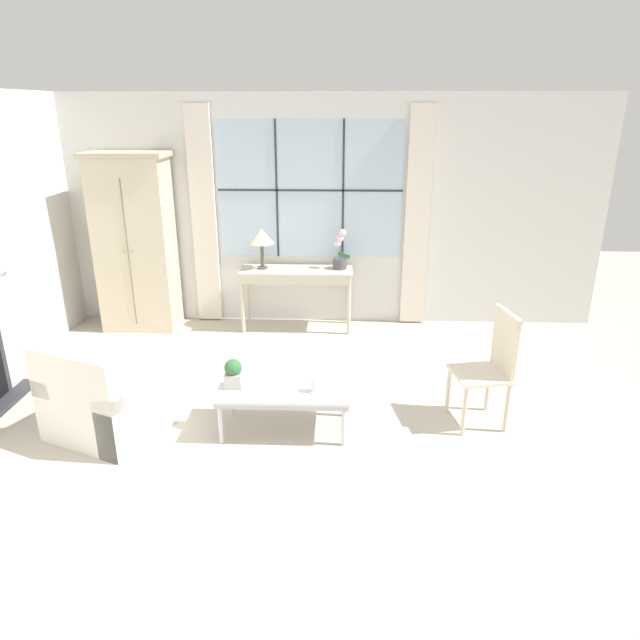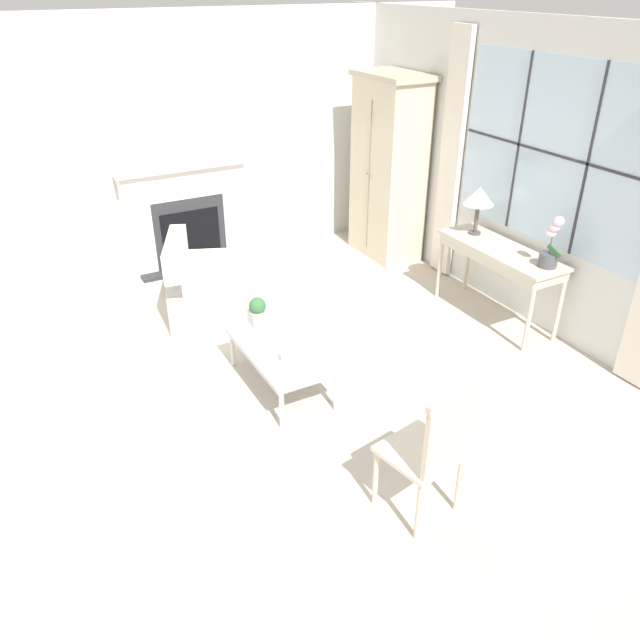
{
  "view_description": "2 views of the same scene",
  "coord_description": "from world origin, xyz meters",
  "px_view_note": "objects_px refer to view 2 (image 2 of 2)",
  "views": [
    {
      "loc": [
        0.4,
        -4.03,
        2.63
      ],
      "look_at": [
        0.22,
        0.57,
        0.9
      ],
      "focal_mm": 32.0,
      "sensor_mm": 36.0,
      "label": 1
    },
    {
      "loc": [
        3.95,
        -1.55,
        3.1
      ],
      "look_at": [
        0.12,
        0.54,
        0.67
      ],
      "focal_mm": 35.0,
      "sensor_mm": 36.0,
      "label": 2
    }
  ],
  "objects_px": {
    "armchair_upholstered": "(214,291)",
    "potted_plant_small": "(258,311)",
    "armoire": "(388,168)",
    "side_chair_wooden": "(434,446)",
    "coffee_table": "(281,350)",
    "console_table": "(500,256)",
    "table_lamp": "(479,197)",
    "pillar_candle": "(286,357)",
    "potted_orchid": "(551,247)",
    "fireplace": "(186,210)"
  },
  "relations": [
    {
      "from": "table_lamp",
      "to": "coffee_table",
      "type": "relative_size",
      "value": 0.44
    },
    {
      "from": "console_table",
      "to": "armchair_upholstered",
      "type": "bearing_deg",
      "value": -119.51
    },
    {
      "from": "side_chair_wooden",
      "to": "potted_orchid",
      "type": "bearing_deg",
      "value": 119.94
    },
    {
      "from": "coffee_table",
      "to": "console_table",
      "type": "bearing_deg",
      "value": 91.91
    },
    {
      "from": "potted_orchid",
      "to": "coffee_table",
      "type": "distance_m",
      "value": 2.6
    },
    {
      "from": "potted_plant_small",
      "to": "pillar_candle",
      "type": "height_order",
      "value": "potted_plant_small"
    },
    {
      "from": "coffee_table",
      "to": "pillar_candle",
      "type": "relative_size",
      "value": 7.97
    },
    {
      "from": "console_table",
      "to": "side_chair_wooden",
      "type": "bearing_deg",
      "value": -50.34
    },
    {
      "from": "pillar_candle",
      "to": "side_chair_wooden",
      "type": "bearing_deg",
      "value": 10.13
    },
    {
      "from": "armoire",
      "to": "side_chair_wooden",
      "type": "xyz_separation_m",
      "value": [
        3.81,
        -2.21,
        -0.5
      ]
    },
    {
      "from": "armoire",
      "to": "coffee_table",
      "type": "relative_size",
      "value": 1.92
    },
    {
      "from": "table_lamp",
      "to": "potted_plant_small",
      "type": "height_order",
      "value": "table_lamp"
    },
    {
      "from": "armoire",
      "to": "armchair_upholstered",
      "type": "height_order",
      "value": "armoire"
    },
    {
      "from": "potted_orchid",
      "to": "pillar_candle",
      "type": "height_order",
      "value": "potted_orchid"
    },
    {
      "from": "console_table",
      "to": "potted_orchid",
      "type": "distance_m",
      "value": 0.6
    },
    {
      "from": "potted_plant_small",
      "to": "potted_orchid",
      "type": "bearing_deg",
      "value": 70.73
    },
    {
      "from": "side_chair_wooden",
      "to": "coffee_table",
      "type": "bearing_deg",
      "value": -173.71
    },
    {
      "from": "table_lamp",
      "to": "potted_orchid",
      "type": "relative_size",
      "value": 1.01
    },
    {
      "from": "fireplace",
      "to": "console_table",
      "type": "distance_m",
      "value": 3.58
    },
    {
      "from": "armchair_upholstered",
      "to": "fireplace",
      "type": "bearing_deg",
      "value": 172.04
    },
    {
      "from": "console_table",
      "to": "coffee_table",
      "type": "height_order",
      "value": "console_table"
    },
    {
      "from": "table_lamp",
      "to": "potted_plant_small",
      "type": "bearing_deg",
      "value": -88.26
    },
    {
      "from": "armoire",
      "to": "console_table",
      "type": "xyz_separation_m",
      "value": [
        1.95,
        0.02,
        -0.4
      ]
    },
    {
      "from": "table_lamp",
      "to": "side_chair_wooden",
      "type": "relative_size",
      "value": 0.48
    },
    {
      "from": "table_lamp",
      "to": "coffee_table",
      "type": "bearing_deg",
      "value": -78.5
    },
    {
      "from": "side_chair_wooden",
      "to": "fireplace",
      "type": "bearing_deg",
      "value": -179.31
    },
    {
      "from": "pillar_candle",
      "to": "armoire",
      "type": "bearing_deg",
      "value": 132.8
    },
    {
      "from": "table_lamp",
      "to": "pillar_candle",
      "type": "height_order",
      "value": "table_lamp"
    },
    {
      "from": "fireplace",
      "to": "table_lamp",
      "type": "xyz_separation_m",
      "value": [
        2.33,
        2.31,
        0.46
      ]
    },
    {
      "from": "fireplace",
      "to": "armoire",
      "type": "bearing_deg",
      "value": 70.64
    },
    {
      "from": "potted_orchid",
      "to": "pillar_candle",
      "type": "bearing_deg",
      "value": -94.18
    },
    {
      "from": "potted_orchid",
      "to": "armoire",
      "type": "bearing_deg",
      "value": -178.19
    },
    {
      "from": "console_table",
      "to": "pillar_candle",
      "type": "height_order",
      "value": "console_table"
    },
    {
      "from": "fireplace",
      "to": "potted_plant_small",
      "type": "relative_size",
      "value": 7.97
    },
    {
      "from": "armchair_upholstered",
      "to": "potted_plant_small",
      "type": "height_order",
      "value": "armchair_upholstered"
    },
    {
      "from": "potted_orchid",
      "to": "potted_plant_small",
      "type": "height_order",
      "value": "potted_orchid"
    },
    {
      "from": "coffee_table",
      "to": "potted_plant_small",
      "type": "distance_m",
      "value": 0.46
    },
    {
      "from": "side_chair_wooden",
      "to": "armoire",
      "type": "bearing_deg",
      "value": 149.82
    },
    {
      "from": "coffee_table",
      "to": "potted_plant_small",
      "type": "bearing_deg",
      "value": -177.97
    },
    {
      "from": "fireplace",
      "to": "side_chair_wooden",
      "type": "height_order",
      "value": "fireplace"
    },
    {
      "from": "table_lamp",
      "to": "armchair_upholstered",
      "type": "relative_size",
      "value": 0.42
    },
    {
      "from": "console_table",
      "to": "potted_orchid",
      "type": "xyz_separation_m",
      "value": [
        0.53,
        0.06,
        0.28
      ]
    },
    {
      "from": "armchair_upholstered",
      "to": "potted_plant_small",
      "type": "bearing_deg",
      "value": 1.84
    },
    {
      "from": "table_lamp",
      "to": "side_chair_wooden",
      "type": "height_order",
      "value": "table_lamp"
    },
    {
      "from": "armoire",
      "to": "potted_plant_small",
      "type": "bearing_deg",
      "value": -56.38
    },
    {
      "from": "potted_orchid",
      "to": "side_chair_wooden",
      "type": "bearing_deg",
      "value": -60.06
    },
    {
      "from": "armoire",
      "to": "table_lamp",
      "type": "height_order",
      "value": "armoire"
    },
    {
      "from": "fireplace",
      "to": "side_chair_wooden",
      "type": "distance_m",
      "value": 4.61
    },
    {
      "from": "table_lamp",
      "to": "pillar_candle",
      "type": "distance_m",
      "value": 2.73
    },
    {
      "from": "console_table",
      "to": "potted_orchid",
      "type": "bearing_deg",
      "value": 6.2
    }
  ]
}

